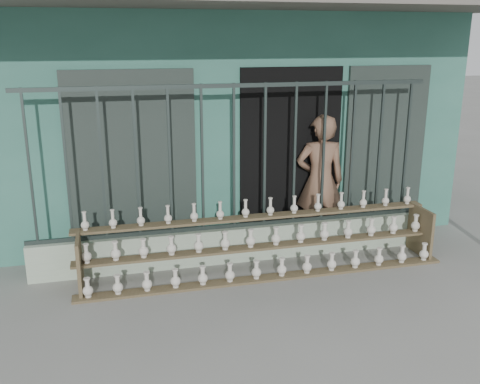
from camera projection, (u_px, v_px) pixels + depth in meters
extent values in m
plane|color=slate|center=(263.00, 307.00, 5.68)|extent=(60.00, 60.00, 0.00)
cube|color=#316758|center=(193.00, 107.00, 9.24)|extent=(7.00, 5.00, 3.20)
cube|color=black|center=(289.00, 157.00, 7.26)|extent=(1.40, 0.12, 2.40)
cube|color=black|center=(132.00, 167.00, 6.72)|extent=(1.60, 0.08, 2.40)
cube|color=black|center=(384.00, 152.00, 7.55)|extent=(1.20, 0.08, 2.40)
cube|color=#59544C|center=(236.00, 1.00, 5.92)|extent=(7.40, 2.00, 0.12)
cube|color=#9FB298|center=(234.00, 244.00, 6.83)|extent=(5.00, 0.20, 0.45)
cube|color=#283330|center=(30.00, 169.00, 5.96)|extent=(0.03, 0.03, 1.80)
cube|color=#283330|center=(66.00, 167.00, 6.05)|extent=(0.03, 0.03, 1.80)
cube|color=#283330|center=(102.00, 165.00, 6.15)|extent=(0.03, 0.03, 1.80)
cube|color=#283330|center=(136.00, 163.00, 6.24)|extent=(0.03, 0.03, 1.80)
cube|color=#283330|center=(170.00, 161.00, 6.33)|extent=(0.03, 0.03, 1.80)
cube|color=#283330|center=(202.00, 160.00, 6.42)|extent=(0.03, 0.03, 1.80)
cube|color=#283330|center=(234.00, 158.00, 6.52)|extent=(0.03, 0.03, 1.80)
cube|color=#283330|center=(265.00, 156.00, 6.61)|extent=(0.03, 0.03, 1.80)
cube|color=#283330|center=(295.00, 154.00, 6.70)|extent=(0.03, 0.03, 1.80)
cube|color=#283330|center=(324.00, 153.00, 6.79)|extent=(0.03, 0.03, 1.80)
cube|color=#283330|center=(352.00, 151.00, 6.89)|extent=(0.03, 0.03, 1.80)
cube|color=#283330|center=(379.00, 150.00, 6.98)|extent=(0.03, 0.03, 1.80)
cube|color=#283330|center=(406.00, 148.00, 7.07)|extent=(0.03, 0.03, 1.80)
cube|color=#283330|center=(234.00, 86.00, 6.27)|extent=(5.00, 0.04, 0.05)
cube|color=#283330|center=(234.00, 225.00, 6.76)|extent=(5.00, 0.04, 0.05)
cube|color=brown|center=(269.00, 278.00, 6.35)|extent=(4.50, 0.18, 0.03)
cube|color=brown|center=(263.00, 247.00, 6.50)|extent=(4.50, 0.18, 0.03)
cube|color=brown|center=(258.00, 217.00, 6.65)|extent=(4.50, 0.18, 0.03)
cube|color=brown|center=(80.00, 264.00, 5.99)|extent=(0.04, 0.55, 0.64)
cube|color=brown|center=(420.00, 231.00, 7.00)|extent=(0.04, 0.55, 0.64)
imported|color=brown|center=(320.00, 181.00, 7.19)|extent=(0.72, 0.53, 1.80)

